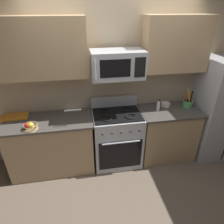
# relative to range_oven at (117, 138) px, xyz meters

# --- Properties ---
(ground_plane) EXTENTS (16.00, 16.00, 0.00)m
(ground_plane) POSITION_rel_range_oven_xyz_m (0.00, -0.66, -0.47)
(ground_plane) COLOR #6B5B4C
(wall_back) EXTENTS (8.00, 0.10, 2.60)m
(wall_back) POSITION_rel_range_oven_xyz_m (0.00, 0.37, 0.83)
(wall_back) COLOR tan
(wall_back) RESTS_ON ground
(counter_left) EXTENTS (1.30, 0.60, 0.91)m
(counter_left) POSITION_rel_range_oven_xyz_m (-1.04, -0.00, -0.02)
(counter_left) COLOR tan
(counter_left) RESTS_ON ground
(range_oven) EXTENTS (0.76, 0.65, 1.09)m
(range_oven) POSITION_rel_range_oven_xyz_m (0.00, 0.00, 0.00)
(range_oven) COLOR #B2B5BA
(range_oven) RESTS_ON ground
(counter_right) EXTENTS (0.96, 0.60, 0.91)m
(counter_right) POSITION_rel_range_oven_xyz_m (0.87, -0.00, -0.02)
(counter_right) COLOR tan
(counter_right) RESTS_ON ground
(refrigerator) EXTENTS (0.81, 0.72, 1.71)m
(refrigerator) POSITION_rel_range_oven_xyz_m (1.78, -0.02, 0.38)
(refrigerator) COLOR #B2B5BA
(refrigerator) RESTS_ON ground
(microwave) EXTENTS (0.73, 0.44, 0.38)m
(microwave) POSITION_rel_range_oven_xyz_m (-0.00, 0.03, 1.21)
(microwave) COLOR #B2B5BA
(upper_cabinets_left) EXTENTS (1.29, 0.34, 0.77)m
(upper_cabinets_left) POSITION_rel_range_oven_xyz_m (-1.04, 0.15, 1.43)
(upper_cabinets_left) COLOR tan
(upper_cabinets_right) EXTENTS (0.95, 0.34, 0.77)m
(upper_cabinets_right) POSITION_rel_range_oven_xyz_m (0.88, 0.15, 1.43)
(upper_cabinets_right) COLOR tan
(utensil_crock) EXTENTS (0.15, 0.15, 0.33)m
(utensil_crock) POSITION_rel_range_oven_xyz_m (1.20, 0.06, 0.50)
(utensil_crock) COLOR #59AD66
(utensil_crock) RESTS_ON counter_right
(fruit_basket) EXTENTS (0.20, 0.20, 0.10)m
(fruit_basket) POSITION_rel_range_oven_xyz_m (-1.24, -0.19, 0.48)
(fruit_basket) COLOR #9E7A4C
(fruit_basket) RESTS_ON counter_left
(cutting_board) EXTENTS (0.40, 0.25, 0.02)m
(cutting_board) POSITION_rel_range_oven_xyz_m (-1.55, 0.19, 0.44)
(cutting_board) COLOR orange
(cutting_board) RESTS_ON counter_left
(bottle_vinegar) EXTENTS (0.05, 0.05, 0.19)m
(bottle_vinegar) POSITION_rel_range_oven_xyz_m (0.67, 0.03, 0.52)
(bottle_vinegar) COLOR silver
(bottle_vinegar) RESTS_ON counter_right
(prep_bowl) EXTENTS (0.15, 0.15, 0.06)m
(prep_bowl) POSITION_rel_range_oven_xyz_m (0.86, 0.15, 0.47)
(prep_bowl) COLOR white
(prep_bowl) RESTS_ON counter_right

